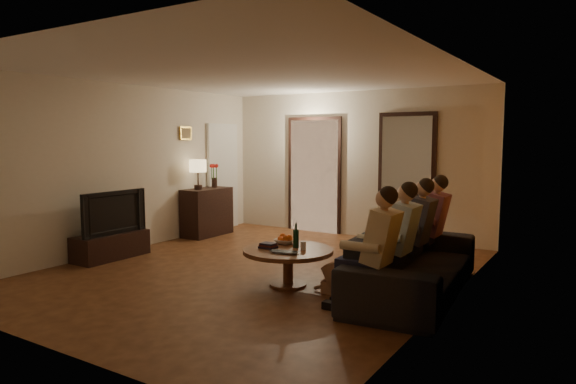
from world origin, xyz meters
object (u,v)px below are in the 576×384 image
Objects in this scene: tv_stand at (111,246)px; person_b at (397,245)px; coffee_table at (288,267)px; dresser at (207,212)px; person_a at (376,256)px; sofa at (414,262)px; table_lamp at (198,174)px; person_c at (415,236)px; wine_bottle at (296,235)px; laptop at (282,253)px; dog at (344,270)px; tv at (110,212)px; bowl at (285,241)px; person_d at (430,229)px.

tv_stand is 0.93× the size of person_b.
tv_stand is 2.97m from coffee_table.
person_a is at bearing -28.88° from dresser.
table_lamp is at bearing 69.19° from sofa.
sofa is at bearing 19.79° from coffee_table.
wine_bottle is at bearing -150.48° from person_c.
dog is at bearing 18.79° from laptop.
sofa is at bearing 71.57° from person_b.
tv is at bearing -174.40° from wine_bottle.
dresser is at bearing 66.54° from sofa.
tv is 2.82m from bowl.
coffee_table is 4.17× the size of bowl.
table_lamp is at bearing -90.00° from dresser.
person_d is (0.00, 1.80, 0.00)m from person_a.
person_c is (4.25, -1.14, 0.17)m from dresser.
person_b is (0.00, 0.60, 0.00)m from person_a.
person_c reaches higher than tv.
person_d is at bearing 90.00° from person_a.
laptop is (-0.62, -0.33, 0.18)m from dog.
laptop is at bearing 174.04° from person_a.
person_c is (-0.10, 0.30, 0.23)m from sofa.
dog reaches higher than coffee_table.
dresser is at bearing 146.83° from coffee_table.
coffee_table is (-1.28, -0.80, -0.38)m from person_c.
table_lamp reaches higher than bowl.
bowl reaches higher than coffee_table.
tv reaches higher than tv_stand.
laptop is (3.06, -0.08, -0.22)m from tv.
table_lamp is 3.23m from bowl.
person_a is 1.00× the size of person_b.
dog reaches higher than laptop.
tv is (0.00, -2.13, 0.26)m from dresser.
tv_stand is 0.93× the size of person_d.
tv is 0.43× the size of sofa.
sofa reaches higher than tv_stand.
person_a is (4.25, -0.21, 0.41)m from tv_stand.
wine_bottle is (-1.23, -0.70, 0.01)m from person_c.
person_c reaches higher than bowl.
person_b reaches higher than dog.
tv reaches higher than bowl.
person_d is at bearing 90.00° from person_b.
person_d is (0.00, 0.60, 0.00)m from person_c.
person_d is at bearing 90.00° from person_c.
person_c is at bearing 13.32° from sofa.
dresser reaches higher than bowl.
dog is at bearing -165.51° from person_b.
sofa is (4.35, -1.22, -0.76)m from table_lamp.
laptop is at bearing -60.75° from bowl.
bowl is (2.78, 0.42, 0.30)m from tv_stand.
person_a and person_d have the same top height.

